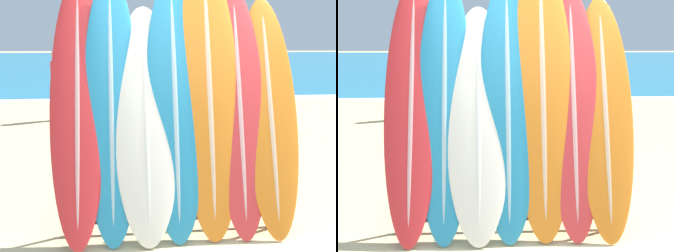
% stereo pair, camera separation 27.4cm
% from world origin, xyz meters
% --- Properties ---
extents(ocean_water, '(120.00, 60.00, 0.01)m').
position_xyz_m(ocean_water, '(0.00, 38.70, 0.00)').
color(ocean_water, teal).
rests_on(ocean_water, ground_plane).
extents(surfboard_rack, '(2.07, 0.04, 0.81)m').
position_xyz_m(surfboard_rack, '(-0.31, 0.67, 0.44)').
color(surfboard_rack, '#28282D').
rests_on(surfboard_rack, ground_plane).
extents(surfboard_slot_0, '(0.49, 0.96, 2.32)m').
position_xyz_m(surfboard_slot_0, '(-1.19, 0.78, 1.16)').
color(surfboard_slot_0, red).
rests_on(surfboard_slot_0, ground_plane).
extents(surfboard_slot_1, '(0.49, 0.89, 2.36)m').
position_xyz_m(surfboard_slot_1, '(-0.89, 0.78, 1.18)').
color(surfboard_slot_1, teal).
rests_on(surfboard_slot_1, ground_plane).
extents(surfboard_slot_2, '(0.58, 0.86, 2.06)m').
position_xyz_m(surfboard_slot_2, '(-0.59, 0.72, 1.03)').
color(surfboard_slot_2, silver).
rests_on(surfboard_slot_2, ground_plane).
extents(surfboard_slot_3, '(0.52, 0.85, 2.34)m').
position_xyz_m(surfboard_slot_3, '(-0.33, 0.76, 1.17)').
color(surfboard_slot_3, teal).
rests_on(surfboard_slot_3, ground_plane).
extents(surfboard_slot_4, '(0.56, 0.88, 2.52)m').
position_xyz_m(surfboard_slot_4, '(-0.01, 0.79, 1.26)').
color(surfboard_slot_4, orange).
rests_on(surfboard_slot_4, ground_plane).
extents(surfboard_slot_5, '(0.48, 0.83, 2.25)m').
position_xyz_m(surfboard_slot_5, '(0.27, 0.75, 1.12)').
color(surfboard_slot_5, red).
rests_on(surfboard_slot_5, ground_plane).
extents(surfboard_slot_6, '(0.51, 0.87, 2.15)m').
position_xyz_m(surfboard_slot_6, '(0.55, 0.75, 1.08)').
color(surfboard_slot_6, orange).
rests_on(surfboard_slot_6, ground_plane).
extents(person_near_water, '(0.25, 0.27, 1.57)m').
position_xyz_m(person_near_water, '(-2.27, 6.25, 0.85)').
color(person_near_water, beige).
rests_on(person_near_water, ground_plane).
extents(person_mid_beach, '(0.22, 0.27, 1.63)m').
position_xyz_m(person_mid_beach, '(-0.49, 6.51, 0.89)').
color(person_mid_beach, tan).
rests_on(person_mid_beach, ground_plane).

